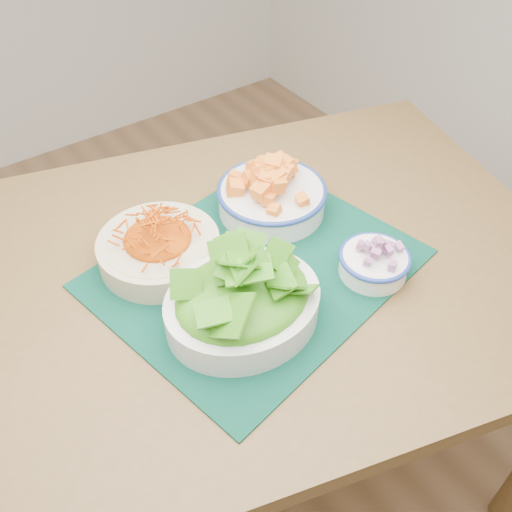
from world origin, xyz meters
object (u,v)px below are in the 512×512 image
(table, at_px, (225,299))
(squash_bowl, at_px, (272,191))
(placemat, at_px, (256,268))
(carrot_bowl, at_px, (159,245))
(onion_bowl, at_px, (375,259))
(lettuce_bowl, at_px, (242,296))

(table, relative_size, squash_bowl, 5.20)
(squash_bowl, bearing_deg, placemat, -135.97)
(table, xyz_separation_m, carrot_bowl, (-0.09, 0.08, 0.13))
(placemat, bearing_deg, onion_bowl, -50.11)
(carrot_bowl, xyz_separation_m, onion_bowl, (0.31, -0.26, -0.01))
(placemat, height_order, squash_bowl, squash_bowl)
(placemat, relative_size, lettuce_bowl, 1.93)
(table, height_order, lettuce_bowl, lettuce_bowl)
(carrot_bowl, bearing_deg, table, -43.87)
(carrot_bowl, height_order, lettuce_bowl, lettuce_bowl)
(table, distance_m, carrot_bowl, 0.18)
(table, xyz_separation_m, squash_bowl, (0.18, 0.08, 0.14))
(squash_bowl, xyz_separation_m, onion_bowl, (0.04, -0.26, -0.02))
(table, height_order, squash_bowl, squash_bowl)
(placemat, relative_size, squash_bowl, 1.90)
(onion_bowl, bearing_deg, carrot_bowl, 140.01)
(carrot_bowl, bearing_deg, squash_bowl, 0.00)
(table, distance_m, onion_bowl, 0.31)
(onion_bowl, bearing_deg, squash_bowl, 99.75)
(table, relative_size, carrot_bowl, 5.10)
(placemat, height_order, onion_bowl, onion_bowl)
(placemat, height_order, carrot_bowl, carrot_bowl)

